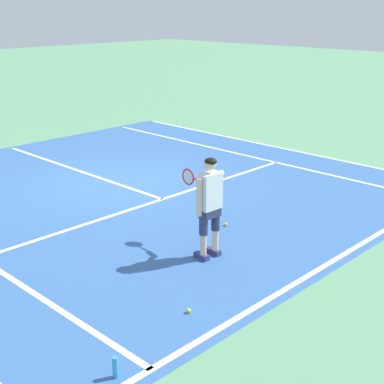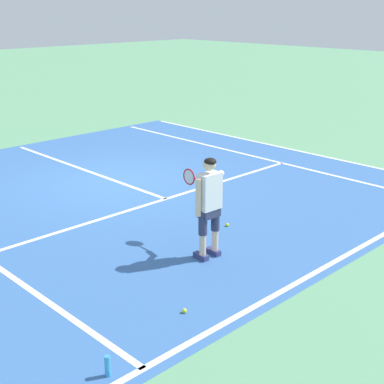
{
  "view_description": "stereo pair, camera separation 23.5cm",
  "coord_description": "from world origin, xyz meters",
  "px_view_note": "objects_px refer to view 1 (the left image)",
  "views": [
    {
      "loc": [
        -7.68,
        -10.07,
        4.0
      ],
      "look_at": [
        -1.42,
        -3.98,
        1.05
      ],
      "focal_mm": 52.18,
      "sensor_mm": 36.0,
      "label": 1
    },
    {
      "loc": [
        -7.51,
        -10.24,
        4.0
      ],
      "look_at": [
        -1.42,
        -3.98,
        1.05
      ],
      "focal_mm": 52.18,
      "sensor_mm": 36.0,
      "label": 2
    }
  ],
  "objects_px": {
    "water_bottle": "(116,367)",
    "tennis_ball_near_feet": "(226,224)",
    "tennis_ball_by_baseline": "(188,311)",
    "tennis_player": "(209,201)"
  },
  "relations": [
    {
      "from": "tennis_ball_by_baseline",
      "to": "tennis_ball_near_feet",
      "type": "bearing_deg",
      "value": 31.92
    },
    {
      "from": "tennis_ball_by_baseline",
      "to": "tennis_player",
      "type": "bearing_deg",
      "value": 34.14
    },
    {
      "from": "water_bottle",
      "to": "tennis_ball_near_feet",
      "type": "bearing_deg",
      "value": 25.91
    },
    {
      "from": "tennis_ball_near_feet",
      "to": "tennis_ball_by_baseline",
      "type": "bearing_deg",
      "value": -148.08
    },
    {
      "from": "tennis_ball_near_feet",
      "to": "water_bottle",
      "type": "relative_size",
      "value": 0.25
    },
    {
      "from": "tennis_player",
      "to": "tennis_ball_by_baseline",
      "type": "relative_size",
      "value": 25.95
    },
    {
      "from": "tennis_ball_near_feet",
      "to": "tennis_ball_by_baseline",
      "type": "distance_m",
      "value": 3.22
    },
    {
      "from": "water_bottle",
      "to": "tennis_ball_by_baseline",
      "type": "bearing_deg",
      "value": 13.77
    },
    {
      "from": "tennis_ball_near_feet",
      "to": "tennis_player",
      "type": "bearing_deg",
      "value": -151.0
    },
    {
      "from": "tennis_ball_near_feet",
      "to": "tennis_ball_by_baseline",
      "type": "relative_size",
      "value": 1.0
    }
  ]
}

